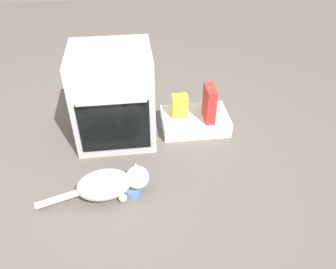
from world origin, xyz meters
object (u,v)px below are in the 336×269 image
soda_can (207,102)px  food_bowl (132,189)px  pantry_cabinet (195,121)px  cat (110,184)px  cereal_box (210,104)px  oven (114,97)px  snack_bag (180,106)px

soda_can → food_bowl: bearing=-131.2°
pantry_cabinet → cat: bearing=-134.9°
pantry_cabinet → cereal_box: bearing=-36.1°
oven → soda_can: bearing=8.9°
snack_bag → cereal_box: (0.22, -0.07, 0.05)m
cat → soda_can: size_ratio=5.95×
cat → cereal_box: cereal_box is taller
cat → cereal_box: bearing=31.8°
oven → snack_bag: (0.50, 0.03, -0.14)m
oven → snack_bag: oven is taller
oven → cat: bearing=-94.0°
oven → cereal_box: bearing=-3.0°
cat → soda_can: soda_can is taller
oven → food_bowl: (0.09, -0.63, -0.32)m
oven → cat: oven is taller
cereal_box → oven: bearing=177.0°
food_bowl → snack_bag: 0.79m
pantry_cabinet → cat: 0.95m
pantry_cabinet → food_bowl: pantry_cabinet is taller
cat → cereal_box: (0.76, 0.60, 0.15)m
oven → cereal_box: size_ratio=2.54×
pantry_cabinet → snack_bag: (-0.13, 0.00, 0.15)m
oven → food_bowl: bearing=-81.9°
pantry_cabinet → cereal_box: size_ratio=1.88×
snack_bag → cereal_box: cereal_box is taller
oven → snack_bag: size_ratio=3.96×
food_bowl → soda_can: size_ratio=0.95×
cereal_box → snack_bag: bearing=161.8°
pantry_cabinet → cereal_box: cereal_box is taller
food_bowl → cat: cat is taller
food_bowl → soda_can: 0.99m
pantry_cabinet → food_bowl: size_ratio=4.60×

